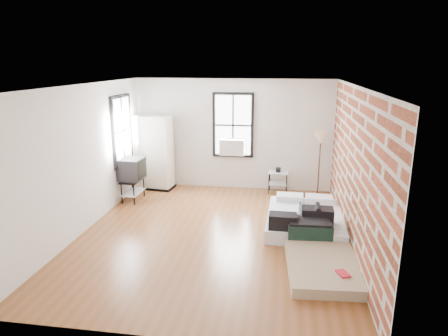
% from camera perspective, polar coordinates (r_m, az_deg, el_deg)
% --- Properties ---
extents(ground, '(6.00, 6.00, 0.00)m').
position_cam_1_polar(ground, '(7.75, -1.60, -9.46)').
color(ground, brown).
rests_on(ground, ground).
extents(room_shell, '(5.02, 6.02, 2.80)m').
position_cam_1_polar(room_shell, '(7.52, 0.53, 3.72)').
color(room_shell, silver).
rests_on(room_shell, ground).
extents(mattress_main, '(1.51, 2.02, 0.64)m').
position_cam_1_polar(mattress_main, '(8.18, 11.42, -7.07)').
color(mattress_main, white).
rests_on(mattress_main, ground).
extents(mattress_bare, '(1.25, 2.18, 0.45)m').
position_cam_1_polar(mattress_bare, '(6.99, 13.28, -11.47)').
color(mattress_bare, tan).
rests_on(mattress_bare, ground).
extents(wardrobe, '(1.01, 0.65, 1.89)m').
position_cam_1_polar(wardrobe, '(10.38, -9.97, 2.16)').
color(wardrobe, black).
rests_on(wardrobe, ground).
extents(side_table, '(0.50, 0.40, 0.65)m').
position_cam_1_polar(side_table, '(10.05, 7.73, -1.16)').
color(side_table, black).
rests_on(side_table, ground).
extents(floor_lamp, '(0.34, 0.34, 1.59)m').
position_cam_1_polar(floor_lamp, '(9.80, 13.65, 3.71)').
color(floor_lamp, black).
rests_on(floor_lamp, ground).
extents(tv_stand, '(0.53, 0.74, 1.02)m').
position_cam_1_polar(tv_stand, '(9.59, -13.00, -0.35)').
color(tv_stand, black).
rests_on(tv_stand, ground).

